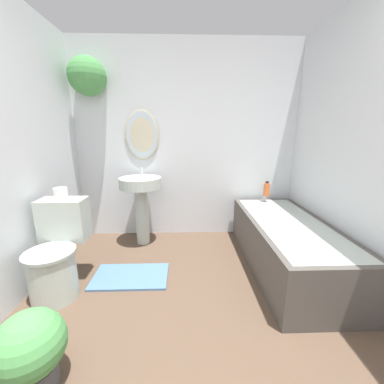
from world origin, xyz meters
TOP-DOWN VIEW (x-y plane):
  - wall_back at (-0.17, 2.58)m, footprint 2.85×0.41m
  - wall_right at (1.39, 1.29)m, footprint 0.06×2.69m
  - toilet at (-1.11, 1.41)m, footprint 0.39×0.59m
  - pedestal_sink at (-0.55, 2.29)m, footprint 0.49×0.49m
  - bathtub at (0.98, 1.70)m, footprint 0.72×1.64m
  - shampoo_bottle at (0.99, 2.39)m, footprint 0.07×0.07m
  - potted_plant at (-0.83, 0.58)m, footprint 0.35×0.35m
  - bath_mat at (-0.55, 1.56)m, footprint 0.69×0.41m
  - toilet_paper_roll at (-1.11, 1.59)m, footprint 0.11×0.11m

SIDE VIEW (x-z plane):
  - bath_mat at x=-0.55m, z-range 0.00..0.02m
  - potted_plant at x=-0.83m, z-range 0.03..0.48m
  - bathtub at x=0.98m, z-range -0.03..0.54m
  - toilet at x=-1.11m, z-range -0.04..0.73m
  - pedestal_sink at x=-0.55m, z-range 0.15..1.07m
  - shampoo_bottle at x=0.99m, z-range 0.55..0.74m
  - toilet_paper_roll at x=-1.11m, z-range 0.77..0.87m
  - wall_right at x=1.39m, z-range 0.00..2.40m
  - wall_back at x=-0.17m, z-range 0.11..2.51m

